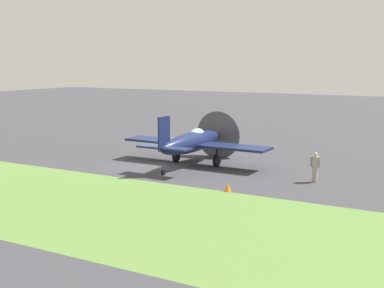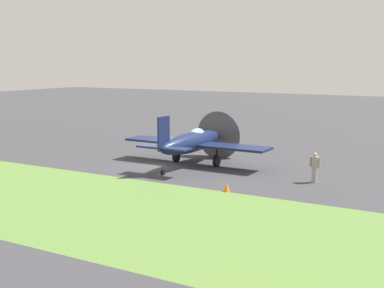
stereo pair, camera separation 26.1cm
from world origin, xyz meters
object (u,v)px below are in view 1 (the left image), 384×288
object	(u,v)px
ground_crew_chief	(315,167)
runway_marker_cone	(228,187)
supply_crate	(169,142)
airplane_lead	(193,142)

from	to	relation	value
ground_crew_chief	runway_marker_cone	size ratio (longest dim) A/B	3.93
ground_crew_chief	supply_crate	distance (m)	15.53
supply_crate	ground_crew_chief	bearing A→B (deg)	-25.89
airplane_lead	runway_marker_cone	xyz separation A→B (m)	(5.06, -5.33, -1.34)
ground_crew_chief	runway_marker_cone	bearing A→B (deg)	-125.47
airplane_lead	supply_crate	distance (m)	8.07
ground_crew_chief	runway_marker_cone	world-z (taller)	ground_crew_chief
runway_marker_cone	supply_crate	bearing A→B (deg)	133.47
supply_crate	runway_marker_cone	world-z (taller)	supply_crate
ground_crew_chief	supply_crate	world-z (taller)	ground_crew_chief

